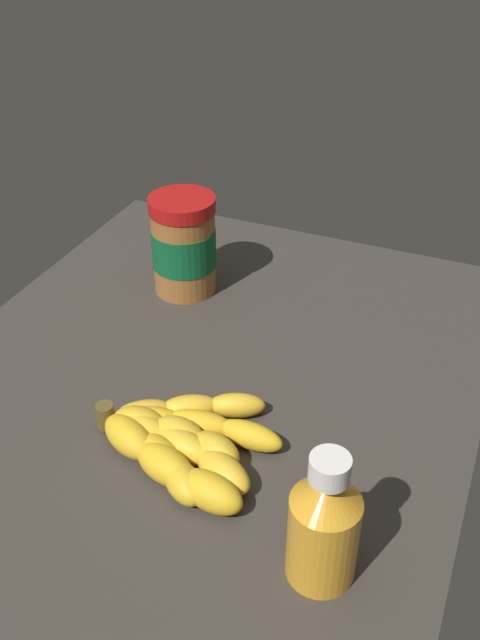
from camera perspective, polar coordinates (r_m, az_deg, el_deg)
name	(u,v)px	position (r cm, az deg, el deg)	size (l,w,h in cm)	color
ground_plane	(207,384)	(88.09, -2.62, -5.14)	(77.13, 64.08, 4.16)	#38332D
banana_bunch	(177,442)	(75.56, -5.07, -9.65)	(18.30, 20.15, 3.68)	gold
peanut_butter_jar	(184,245)	(98.82, -4.51, 5.97)	(9.04, 9.04, 14.00)	#9E602D
honey_bottle	(324,524)	(62.67, 6.73, -15.83)	(6.17, 6.17, 13.86)	orange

